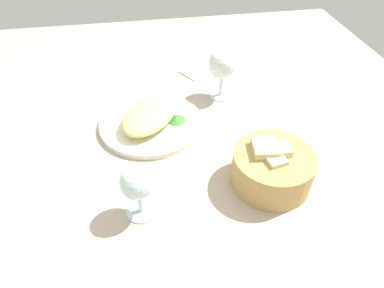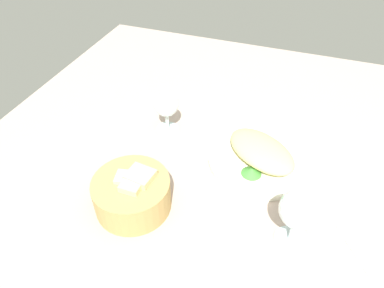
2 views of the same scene
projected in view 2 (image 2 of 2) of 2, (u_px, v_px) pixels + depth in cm
name	position (u px, v px, depth cm)	size (l,w,h in cm)	color
ground_plane	(241.00, 183.00, 82.91)	(140.00, 140.00, 2.00)	#BAA294
plate	(260.00, 159.00, 86.52)	(25.50, 25.50, 1.40)	white
omelette	(261.00, 151.00, 84.63)	(18.69, 11.12, 4.29)	#E4DB82
lettuce_garnish	(252.00, 171.00, 81.40)	(4.80, 4.80, 1.53)	#418D38
bread_basket	(133.00, 193.00, 74.04)	(16.33, 16.33, 9.13)	tan
wine_glass_near	(166.00, 107.00, 91.35)	(6.43, 6.43, 11.50)	silver
wine_glass_far	(299.00, 211.00, 64.16)	(7.60, 7.60, 13.47)	silver
folded_napkin	(368.00, 246.00, 68.61)	(11.00, 7.00, 0.80)	white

